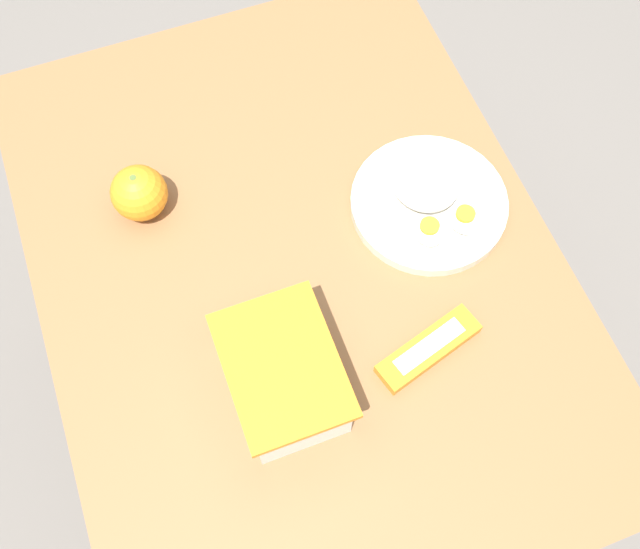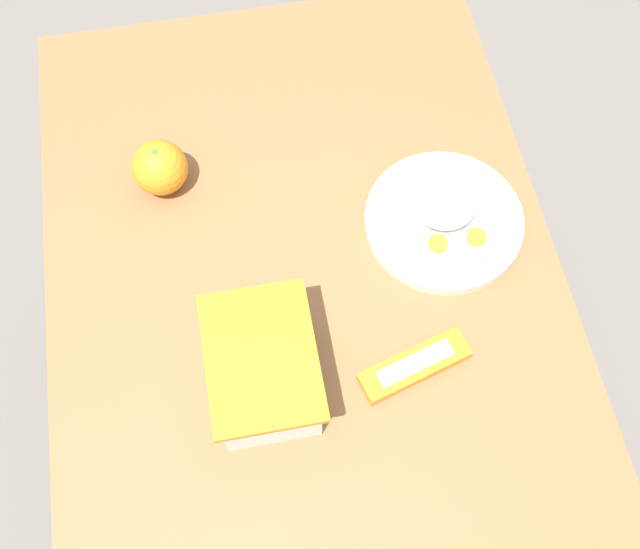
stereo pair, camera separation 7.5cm
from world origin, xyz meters
TOP-DOWN VIEW (x-y plane):
  - ground_plane at (0.00, 0.00)m, footprint 10.00×10.00m
  - table at (0.00, 0.00)m, footprint 0.95×0.70m
  - food_container at (-0.16, 0.07)m, footprint 0.18×0.13m
  - orange_fruit at (0.16, 0.17)m, footprint 0.08×0.08m
  - rice_plate at (0.02, -0.21)m, footprint 0.22×0.22m
  - candy_bar at (-0.18, -0.12)m, footprint 0.08×0.15m

SIDE VIEW (x-z plane):
  - ground_plane at x=0.00m, z-range 0.00..0.00m
  - table at x=0.00m, z-range 0.25..0.96m
  - candy_bar at x=-0.18m, z-range 0.71..0.73m
  - rice_plate at x=0.02m, z-range 0.70..0.76m
  - orange_fruit at x=0.16m, z-range 0.71..0.79m
  - food_container at x=-0.16m, z-range 0.70..0.80m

